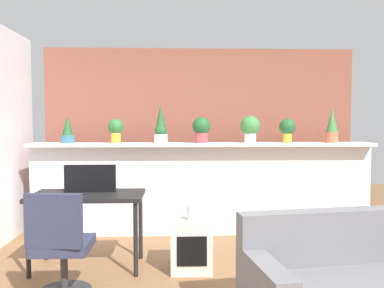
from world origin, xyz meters
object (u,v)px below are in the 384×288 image
(tv_monitor, at_px, (90,178))
(office_chair, at_px, (61,255))
(potted_plant_4, at_px, (250,127))
(vase_on_shelf, at_px, (191,213))
(potted_plant_5, at_px, (287,128))
(potted_plant_0, at_px, (68,131))
(desk, at_px, (88,202))
(potted_plant_2, at_px, (161,127))
(potted_plant_6, at_px, (332,127))
(potted_plant_3, at_px, (201,129))
(potted_plant_1, at_px, (116,129))
(side_cube_shelf, at_px, (191,245))

(tv_monitor, relative_size, office_chair, 0.57)
(potted_plant_4, xyz_separation_m, vase_on_shelf, (-0.81, -1.25, -0.82))
(potted_plant_5, distance_m, office_chair, 3.20)
(office_chair, bearing_deg, tv_monitor, 86.04)
(potted_plant_4, relative_size, potted_plant_5, 1.11)
(potted_plant_0, bearing_deg, desk, -66.45)
(potted_plant_2, distance_m, potted_plant_6, 2.21)
(potted_plant_5, xyz_separation_m, tv_monitor, (-2.31, -1.07, -0.49))
(potted_plant_2, xyz_separation_m, tv_monitor, (-0.67, -1.06, -0.51))
(potted_plant_0, distance_m, desk, 1.42)
(potted_plant_3, xyz_separation_m, potted_plant_6, (1.69, 0.03, 0.02))
(desk, bearing_deg, potted_plant_1, 84.31)
(potted_plant_0, distance_m, potted_plant_3, 1.70)
(potted_plant_1, bearing_deg, tv_monitor, -95.54)
(side_cube_shelf, bearing_deg, vase_on_shelf, -96.70)
(potted_plant_2, bearing_deg, potted_plant_6, -0.70)
(potted_plant_6, xyz_separation_m, desk, (-2.89, -1.12, -0.74))
(potted_plant_1, xyz_separation_m, potted_plant_6, (2.78, -0.01, 0.03))
(desk, height_order, side_cube_shelf, desk)
(potted_plant_2, relative_size, side_cube_shelf, 0.98)
(tv_monitor, bearing_deg, potted_plant_3, 40.23)
(potted_plant_5, height_order, office_chair, potted_plant_5)
(potted_plant_3, height_order, desk, potted_plant_3)
(potted_plant_6, bearing_deg, tv_monitor, -160.24)
(potted_plant_0, relative_size, tv_monitor, 0.69)
(potted_plant_6, distance_m, vase_on_shelf, 2.38)
(potted_plant_0, bearing_deg, potted_plant_4, 0.07)
(side_cube_shelf, bearing_deg, tv_monitor, 170.06)
(potted_plant_1, height_order, potted_plant_6, potted_plant_6)
(vase_on_shelf, bearing_deg, potted_plant_4, 57.22)
(side_cube_shelf, height_order, vase_on_shelf, vase_on_shelf)
(potted_plant_2, relative_size, potted_plant_5, 1.57)
(desk, height_order, vase_on_shelf, desk)
(desk, relative_size, vase_on_shelf, 7.34)
(potted_plant_4, distance_m, potted_plant_5, 0.49)
(potted_plant_5, height_order, side_cube_shelf, potted_plant_5)
(potted_plant_5, bearing_deg, desk, -153.62)
(side_cube_shelf, bearing_deg, office_chair, -148.41)
(potted_plant_0, distance_m, tv_monitor, 1.26)
(potted_plant_0, distance_m, potted_plant_4, 2.33)
(potted_plant_4, relative_size, side_cube_shelf, 0.69)
(potted_plant_6, bearing_deg, potted_plant_5, 176.34)
(potted_plant_6, xyz_separation_m, tv_monitor, (-2.88, -1.04, -0.51))
(desk, relative_size, tv_monitor, 2.13)
(tv_monitor, xyz_separation_m, office_chair, (-0.06, -0.84, -0.50))
(potted_plant_1, bearing_deg, potted_plant_0, 179.06)
(potted_plant_0, relative_size, potted_plant_5, 1.14)
(desk, xyz_separation_m, office_chair, (-0.05, -0.76, -0.28))
(potted_plant_2, bearing_deg, tv_monitor, -122.30)
(potted_plant_1, xyz_separation_m, potted_plant_3, (1.09, -0.04, 0.00))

